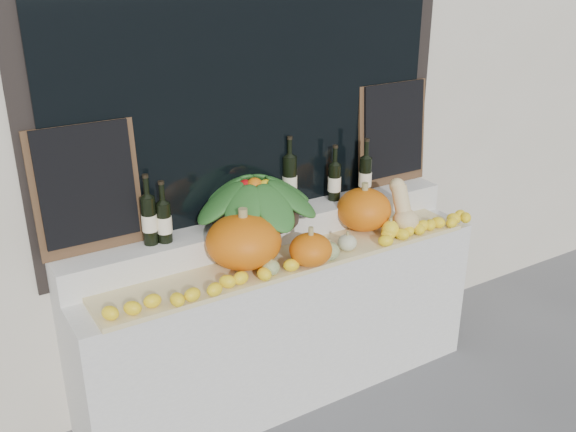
{
  "coord_description": "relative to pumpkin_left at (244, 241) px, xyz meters",
  "views": [
    {
      "loc": [
        -1.59,
        -1.14,
        2.39
      ],
      "look_at": [
        0.0,
        1.45,
        1.12
      ],
      "focal_mm": 40.0,
      "sensor_mm": 36.0,
      "label": 1
    }
  ],
  "objects": [
    {
      "name": "wine_bottle_near_right",
      "position": [
        0.72,
        0.24,
        0.11
      ],
      "size": [
        0.08,
        0.08,
        0.33
      ],
      "color": "black",
      "rests_on": "rear_tier"
    },
    {
      "name": "wine_bottle_tall",
      "position": [
        0.45,
        0.3,
        0.15
      ],
      "size": [
        0.08,
        0.08,
        0.4
      ],
      "color": "black",
      "rests_on": "rear_tier"
    },
    {
      "name": "wine_bottle_far_left",
      "position": [
        -0.4,
        0.22,
        0.13
      ],
      "size": [
        0.08,
        0.08,
        0.36
      ],
      "color": "black",
      "rests_on": "rear_tier"
    },
    {
      "name": "wine_bottle_near_left",
      "position": [
        -0.33,
        0.2,
        0.11
      ],
      "size": [
        0.08,
        0.08,
        0.32
      ],
      "color": "black",
      "rests_on": "rear_tier"
    },
    {
      "name": "produce_bowl",
      "position": [
        0.18,
        0.21,
        0.12
      ],
      "size": [
        0.72,
        0.72,
        0.25
      ],
      "color": "black",
      "rests_on": "rear_tier"
    },
    {
      "name": "rear_tier",
      "position": [
        0.26,
        0.23,
        -0.08
      ],
      "size": [
        2.3,
        0.25,
        0.16
      ],
      "primitive_type": "cube",
      "color": "silver",
      "rests_on": "display_sill"
    },
    {
      "name": "butternut_squash",
      "position": [
        0.98,
        -0.08,
        -0.01
      ],
      "size": [
        0.15,
        0.21,
        0.29
      ],
      "color": "#E7C788",
      "rests_on": "straw_bedding"
    },
    {
      "name": "straw_bedding",
      "position": [
        0.26,
        -0.05,
        -0.15
      ],
      "size": [
        2.1,
        0.32,
        0.02
      ],
      "primitive_type": "cube",
      "color": "tan",
      "rests_on": "display_sill"
    },
    {
      "name": "wine_bottle_far_right",
      "position": [
        0.9,
        0.18,
        0.12
      ],
      "size": [
        0.08,
        0.08,
        0.35
      ],
      "color": "black",
      "rests_on": "rear_tier"
    },
    {
      "name": "chalkboard_left",
      "position": [
        -0.66,
        0.29,
        0.32
      ],
      "size": [
        0.5,
        0.08,
        0.62
      ],
      "rotation": [
        -0.07,
        0.0,
        0.0
      ],
      "color": "#4C331E",
      "rests_on": "rear_tier"
    },
    {
      "name": "pumpkin_left",
      "position": [
        0.0,
        0.0,
        0.0
      ],
      "size": [
        0.38,
        0.38,
        0.27
      ],
      "primitive_type": "ellipsoid",
      "rotation": [
        0.0,
        0.0,
        0.0
      ],
      "color": "orange",
      "rests_on": "straw_bedding"
    },
    {
      "name": "lemon_heap",
      "position": [
        0.26,
        -0.16,
        -0.1
      ],
      "size": [
        2.2,
        0.16,
        0.06
      ],
      "primitive_type": null,
      "color": "yellow",
      "rests_on": "straw_bedding"
    },
    {
      "name": "pumpkin_center",
      "position": [
        0.29,
        -0.17,
        -0.05
      ],
      "size": [
        0.28,
        0.28,
        0.17
      ],
      "primitive_type": "ellipsoid",
      "rotation": [
        0.0,
        0.0,
        -0.32
      ],
      "color": "orange",
      "rests_on": "straw_bedding"
    },
    {
      "name": "pumpkin_right",
      "position": [
        0.79,
        0.05,
        -0.02
      ],
      "size": [
        0.32,
        0.32,
        0.24
      ],
      "primitive_type": "ellipsoid",
      "rotation": [
        0.0,
        0.0,
        0.03
      ],
      "color": "orange",
      "rests_on": "straw_bedding"
    },
    {
      "name": "chalkboard_right",
      "position": [
        1.18,
        0.29,
        0.32
      ],
      "size": [
        0.5,
        0.08,
        0.62
      ],
      "rotation": [
        -0.07,
        0.0,
        0.0
      ],
      "color": "#4C331E",
      "rests_on": "rear_tier"
    },
    {
      "name": "decorative_gourds",
      "position": [
        0.42,
        -0.15,
        -0.08
      ],
      "size": [
        0.88,
        0.15,
        0.15
      ],
      "color": "#3E6B20",
      "rests_on": "straw_bedding"
    },
    {
      "name": "display_sill",
      "position": [
        0.26,
        0.08,
        -0.6
      ],
      "size": [
        2.3,
        0.55,
        0.88
      ],
      "primitive_type": "cube",
      "color": "silver",
      "rests_on": "ground"
    }
  ]
}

